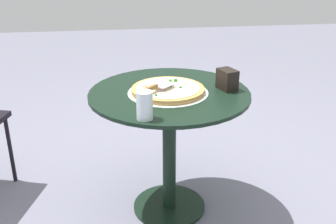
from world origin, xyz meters
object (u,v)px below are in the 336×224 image
drinking_cup (145,105)px  napkin_dispenser (227,80)px  pizza_on_tray (168,90)px  pizza_server (156,87)px  patio_table (169,125)px

drinking_cup → napkin_dispenser: (0.45, 0.31, -0.01)m
pizza_on_tray → pizza_server: bearing=-143.4°
pizza_server → drinking_cup: (-0.08, -0.25, 0.01)m
patio_table → drinking_cup: 0.43m
pizza_on_tray → pizza_server: size_ratio=2.19×
drinking_cup → pizza_server: bearing=73.2°
napkin_dispenser → patio_table: bearing=-110.0°
pizza_on_tray → napkin_dispenser: bearing=2.4°
pizza_server → napkin_dispenser: 0.38m
napkin_dispenser → drinking_cup: bearing=-74.5°
patio_table → pizza_on_tray: pizza_on_tray is taller
patio_table → pizza_server: size_ratio=4.43×
pizza_on_tray → drinking_cup: (-0.14, -0.30, 0.05)m
pizza_server → drinking_cup: drinking_cup is taller
patio_table → napkin_dispenser: (0.30, -0.00, 0.24)m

